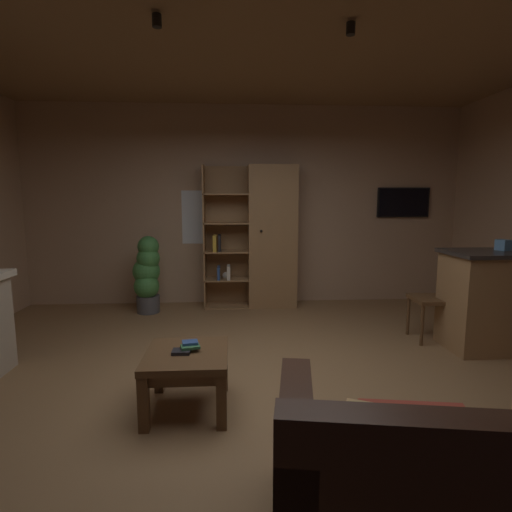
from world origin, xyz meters
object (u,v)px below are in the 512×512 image
at_px(bookshelf_cabinet, 266,238).
at_px(wall_mounted_tv, 403,202).
at_px(leather_couch, 470,496).
at_px(table_book_1, 190,347).
at_px(table_book_2, 190,342).
at_px(table_book_0, 181,352).
at_px(coffee_table, 187,364).
at_px(tissue_box, 504,245).
at_px(potted_floor_plant, 147,274).
at_px(dining_chair, 440,293).

bearing_deg(bookshelf_cabinet, wall_mounted_tv, 5.75).
relative_size(leather_couch, table_book_1, 12.88).
relative_size(bookshelf_cabinet, table_book_2, 17.87).
bearing_deg(table_book_0, leather_couch, -44.20).
distance_m(coffee_table, table_book_1, 0.13).
bearing_deg(tissue_box, wall_mounted_tv, 95.73).
relative_size(bookshelf_cabinet, table_book_1, 14.94).
bearing_deg(coffee_table, bookshelf_cabinet, 74.05).
xyz_separation_m(table_book_0, potted_floor_plant, (-0.79, 2.63, 0.09)).
height_order(coffee_table, dining_chair, dining_chair).
bearing_deg(dining_chair, wall_mounted_tv, 80.00).
bearing_deg(coffee_table, table_book_2, 67.45).
bearing_deg(wall_mounted_tv, potted_floor_plant, -172.74).
bearing_deg(leather_couch, tissue_box, 53.51).
distance_m(tissue_box, table_book_0, 3.40).
height_order(bookshelf_cabinet, tissue_box, bookshelf_cabinet).
xyz_separation_m(bookshelf_cabinet, potted_floor_plant, (-1.64, -0.27, -0.46)).
bearing_deg(bookshelf_cabinet, potted_floor_plant, -170.84).
height_order(table_book_0, wall_mounted_tv, wall_mounted_tv).
height_order(table_book_0, table_book_1, table_book_1).
xyz_separation_m(tissue_box, coffee_table, (-3.12, -1.09, -0.73)).
height_order(leather_couch, wall_mounted_tv, wall_mounted_tv).
distance_m(tissue_box, wall_mounted_tv, 2.06).
height_order(leather_couch, table_book_2, leather_couch).
distance_m(bookshelf_cabinet, potted_floor_plant, 1.73).
relative_size(table_book_2, potted_floor_plant, 0.11).
relative_size(bookshelf_cabinet, table_book_0, 15.45).
bearing_deg(tissue_box, leather_couch, -126.49).
height_order(table_book_0, table_book_2, table_book_2).
height_order(bookshelf_cabinet, dining_chair, bookshelf_cabinet).
bearing_deg(table_book_0, table_book_2, 52.23).
xyz_separation_m(leather_couch, table_book_1, (-1.29, 1.36, 0.16)).
bearing_deg(leather_couch, table_book_1, 133.69).
bearing_deg(tissue_box, table_book_2, -161.50).
distance_m(leather_couch, dining_chair, 2.96).
distance_m(bookshelf_cabinet, coffee_table, 3.06).
bearing_deg(table_book_2, dining_chair, 26.14).
distance_m(leather_couch, wall_mounted_tv, 4.86).
xyz_separation_m(tissue_box, table_book_0, (-3.15, -1.11, -0.63)).
xyz_separation_m(table_book_1, wall_mounted_tv, (2.89, 3.07, 1.03)).
distance_m(leather_couch, potted_floor_plant, 4.50).
height_order(bookshelf_cabinet, leather_couch, bookshelf_cabinet).
relative_size(bookshelf_cabinet, leather_couch, 1.16).
xyz_separation_m(bookshelf_cabinet, table_book_0, (-0.86, -2.90, -0.55)).
bearing_deg(coffee_table, dining_chair, 26.85).
distance_m(bookshelf_cabinet, table_book_2, 2.98).
xyz_separation_m(leather_couch, coffee_table, (-1.32, 1.34, 0.04)).
bearing_deg(table_book_1, bookshelf_cabinet, 74.44).
xyz_separation_m(bookshelf_cabinet, tissue_box, (2.29, -1.79, 0.08)).
xyz_separation_m(tissue_box, leather_couch, (-1.80, -2.43, -0.77)).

